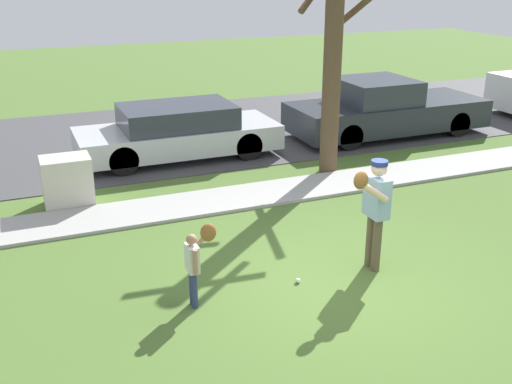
% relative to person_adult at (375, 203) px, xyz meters
% --- Properties ---
extents(ground_plane, '(48.00, 48.00, 0.00)m').
position_rel_person_adult_xyz_m(ground_plane, '(-0.57, 3.31, -1.06)').
color(ground_plane, '#4C6B2D').
extents(sidewalk_strip, '(36.00, 1.20, 0.06)m').
position_rel_person_adult_xyz_m(sidewalk_strip, '(-0.57, 3.41, -1.03)').
color(sidewalk_strip, '#A3A39E').
rests_on(sidewalk_strip, ground).
extents(road_surface, '(36.00, 6.80, 0.02)m').
position_rel_person_adult_xyz_m(road_surface, '(-0.57, 8.41, -1.05)').
color(road_surface, '#424244').
rests_on(road_surface, ground).
extents(person_adult, '(0.68, 0.63, 1.69)m').
position_rel_person_adult_xyz_m(person_adult, '(0.00, 0.00, 0.00)').
color(person_adult, brown).
rests_on(person_adult, ground).
extents(person_child, '(0.46, 0.41, 1.09)m').
position_rel_person_adult_xyz_m(person_child, '(-2.67, 0.04, -0.36)').
color(person_child, navy).
rests_on(person_child, ground).
extents(baseball, '(0.07, 0.07, 0.07)m').
position_rel_person_adult_xyz_m(baseball, '(-1.19, 0.02, -1.02)').
color(baseball, white).
rests_on(baseball, ground).
extents(utility_cabinet, '(0.89, 0.66, 0.94)m').
position_rel_person_adult_xyz_m(utility_cabinet, '(-3.87, 4.35, -0.59)').
color(utility_cabinet, beige).
rests_on(utility_cabinet, ground).
extents(street_tree_near, '(1.85, 1.88, 5.13)m').
position_rel_person_adult_xyz_m(street_tree_near, '(1.58, 4.20, 1.67)').
color(street_tree_near, brown).
rests_on(street_tree_near, ground).
extents(parked_sedan_silver, '(4.60, 1.80, 1.23)m').
position_rel_person_adult_xyz_m(parked_sedan_silver, '(-1.17, 6.41, -0.44)').
color(parked_sedan_silver, silver).
rests_on(parked_sedan_silver, road_surface).
extents(parked_pickup_dark, '(5.20, 1.95, 1.48)m').
position_rel_person_adult_xyz_m(parked_pickup_dark, '(4.34, 6.27, -0.39)').
color(parked_pickup_dark, '#23282D').
rests_on(parked_pickup_dark, road_surface).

